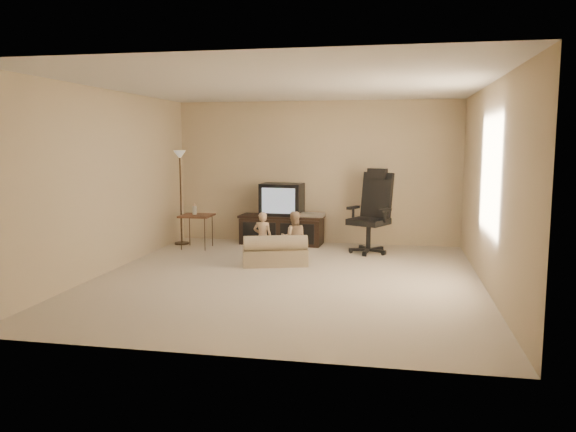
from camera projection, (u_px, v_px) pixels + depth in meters
name	position (u px, v px, depth m)	size (l,w,h in m)	color
floor	(287.00, 279.00, 7.39)	(5.50, 5.50, 0.00)	beige
room_shell	(287.00, 163.00, 7.19)	(5.50, 5.50, 5.50)	silver
tv_stand	(282.00, 219.00, 9.87)	(1.51, 0.62, 1.07)	black
office_chair	(371.00, 223.00, 9.08)	(0.84, 0.85, 1.36)	black
side_table	(196.00, 216.00, 9.46)	(0.52, 0.52, 0.77)	brown
floor_lamp	(180.00, 176.00, 9.74)	(0.26, 0.26, 1.64)	#322416
child_sofa	(275.00, 253.00, 8.18)	(1.04, 0.77, 0.46)	gray
toddler_left	(263.00, 237.00, 8.32)	(0.28, 0.20, 0.76)	tan
toddler_right	(294.00, 238.00, 8.24)	(0.38, 0.21, 0.78)	tan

